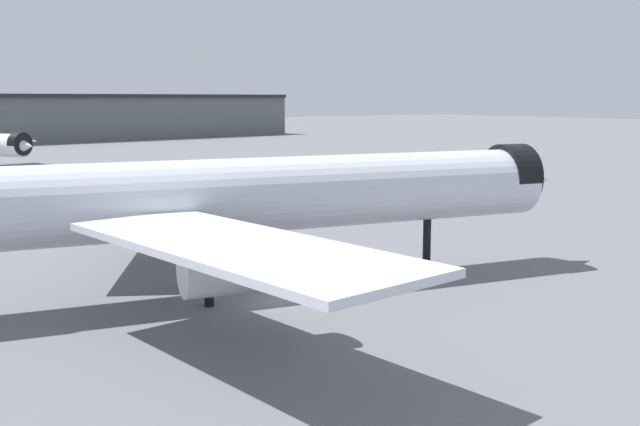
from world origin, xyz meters
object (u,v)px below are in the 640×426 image
at_px(airliner_near_gate, 226,198).
at_px(service_truck_front, 337,204).
at_px(baggage_tug_wing, 232,211).
at_px(traffic_cone_near_nose, 11,231).

xyz_separation_m(airliner_near_gate, service_truck_front, (27.99, 24.58, -5.64)).
bearing_deg(airliner_near_gate, baggage_tug_wing, 72.75).
bearing_deg(baggage_tug_wing, service_truck_front, -27.84).
xyz_separation_m(baggage_tug_wing, traffic_cone_near_nose, (-24.43, 4.64, -0.65)).
height_order(service_truck_front, baggage_tug_wing, service_truck_front).
bearing_deg(service_truck_front, airliner_near_gate, 40.89).
bearing_deg(traffic_cone_near_nose, baggage_tug_wing, -10.76).
height_order(airliner_near_gate, baggage_tug_wing, airliner_near_gate).
distance_m(airliner_near_gate, baggage_tug_wing, 35.22).
height_order(service_truck_front, traffic_cone_near_nose, service_truck_front).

